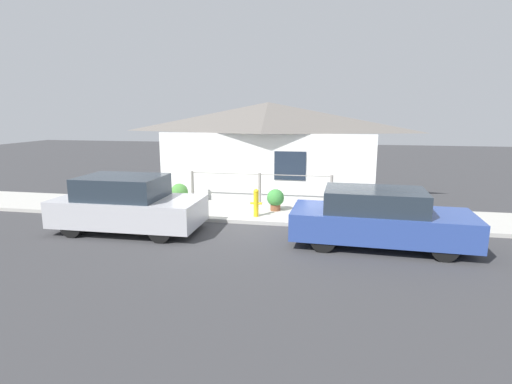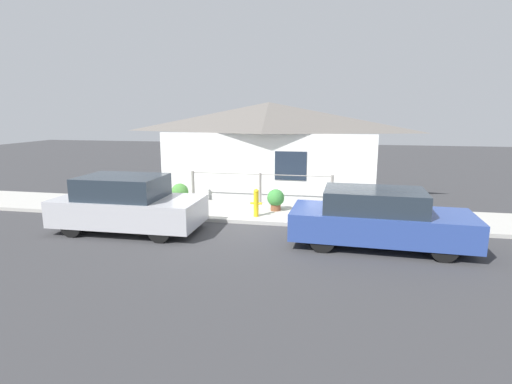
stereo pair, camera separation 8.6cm
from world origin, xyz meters
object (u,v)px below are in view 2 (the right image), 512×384
Objects in this scene: potted_plant_near_hydrant at (276,199)px; potted_plant_by_fence at (180,192)px; fire_hydrant at (256,202)px; car_left at (127,204)px; car_right at (378,218)px.

potted_plant_by_fence is (-3.31, 0.24, 0.03)m from potted_plant_near_hydrant.
fire_hydrant is 1.24× the size of potted_plant_near_hydrant.
car_left is 4.50m from potted_plant_near_hydrant.
potted_plant_near_hydrant is at bearing 61.92° from fire_hydrant.
potted_plant_near_hydrant is at bearing 34.89° from car_left.
car_right is at bearing -24.67° from potted_plant_by_fence.
car_right is at bearing -42.21° from potted_plant_near_hydrant.
car_left is 5.55× the size of potted_plant_by_fence.
car_right reaches higher than potted_plant_near_hydrant.
car_left reaches higher than potted_plant_near_hydrant.
potted_plant_near_hydrant is at bearing 140.07° from car_right.
car_right is 3.76m from fire_hydrant.
car_left is 0.92× the size of car_right.
potted_plant_by_fence is at bearing 157.60° from car_right.
car_right is 6.80m from potted_plant_by_fence.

